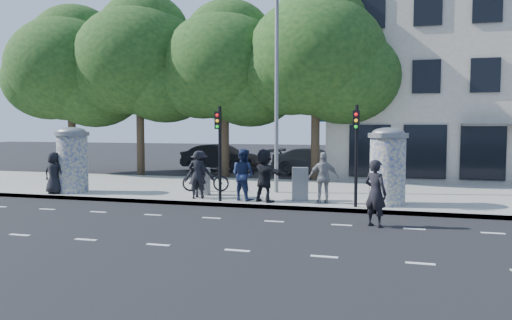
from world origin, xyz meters
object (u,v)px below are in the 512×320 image
(traffic_pole_far, at_px, (356,145))
(ped_b, at_px, (197,175))
(bicycle, at_px, (206,179))
(cabinet_left, at_px, (203,181))
(ped_d, at_px, (199,174))
(street_lamp, at_px, (276,77))
(ped_c, at_px, (243,175))
(ped_e, at_px, (324,178))
(car_mid, at_px, (221,158))
(ped_a, at_px, (54,173))
(ped_f, at_px, (264,175))
(traffic_pole_near, at_px, (219,143))
(ad_column_right, at_px, (388,164))
(ad_column_left, at_px, (72,158))
(car_right, at_px, (316,162))
(man_road, at_px, (375,193))
(cabinet_right, at_px, (300,184))

(traffic_pole_far, distance_m, ped_b, 5.96)
(bicycle, bearing_deg, cabinet_left, -177.98)
(ped_d, bearing_deg, street_lamp, -158.37)
(ped_c, xyz_separation_m, cabinet_left, (-1.94, 0.93, -0.41))
(ped_e, xyz_separation_m, car_mid, (-8.28, 12.44, -0.22))
(ped_a, xyz_separation_m, ped_f, (8.61, 0.22, 0.11))
(traffic_pole_near, distance_m, ped_d, 1.80)
(ad_column_right, height_order, traffic_pole_near, traffic_pole_near)
(car_mid, bearing_deg, cabinet_left, -155.38)
(ad_column_left, distance_m, ped_d, 5.53)
(ad_column_right, bearing_deg, ped_b, -175.89)
(traffic_pole_far, relative_size, ped_e, 1.90)
(ad_column_left, relative_size, cabinet_left, 2.49)
(car_right, bearing_deg, ped_f, -169.07)
(ad_column_left, bearing_deg, ad_column_right, 0.92)
(street_lamp, xyz_separation_m, bicycle, (-2.89, -0.43, -4.13))
(ped_d, relative_size, bicycle, 0.91)
(car_right, bearing_deg, bicycle, 173.25)
(ad_column_left, bearing_deg, ped_c, -1.84)
(ped_c, bearing_deg, man_road, 171.08)
(cabinet_left, bearing_deg, ad_column_right, -4.66)
(ad_column_left, height_order, traffic_pole_near, traffic_pole_near)
(ad_column_right, height_order, ped_f, ad_column_right)
(ped_e, bearing_deg, car_right, -92.86)
(traffic_pole_far, bearing_deg, street_lamp, 140.12)
(ped_a, relative_size, car_mid, 0.33)
(street_lamp, xyz_separation_m, ped_e, (2.26, -2.28, -3.75))
(ped_a, bearing_deg, street_lamp, -166.11)
(ad_column_left, distance_m, man_road, 12.52)
(cabinet_left, bearing_deg, ped_a, -168.06)
(ad_column_right, xyz_separation_m, ped_f, (-4.22, -0.59, -0.44))
(car_mid, bearing_deg, street_lamp, -141.12)
(ped_c, height_order, cabinet_left, ped_c)
(bicycle, bearing_deg, traffic_pole_far, -124.34)
(ad_column_left, height_order, ped_d, ad_column_left)
(ped_f, xyz_separation_m, car_right, (-0.00, 11.70, -0.34))
(ped_d, distance_m, cabinet_right, 3.85)
(traffic_pole_near, relative_size, cabinet_left, 3.20)
(car_right, bearing_deg, ped_e, -158.79)
(ad_column_left, xyz_separation_m, traffic_pole_near, (6.60, -0.71, 0.69))
(ped_e, bearing_deg, ped_d, -15.95)
(ped_d, bearing_deg, ped_f, 152.07)
(cabinet_left, bearing_deg, car_mid, 105.78)
(ped_a, relative_size, ped_c, 0.89)
(ad_column_left, xyz_separation_m, bicycle, (5.11, 1.70, -0.88))
(traffic_pole_far, height_order, ped_a, traffic_pole_far)
(ped_a, relative_size, ped_d, 0.95)
(ped_c, height_order, cabinet_right, ped_c)
(traffic_pole_far, xyz_separation_m, car_right, (-3.23, 12.02, -1.47))
(man_road, xyz_separation_m, bicycle, (-7.02, 4.74, -0.30))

